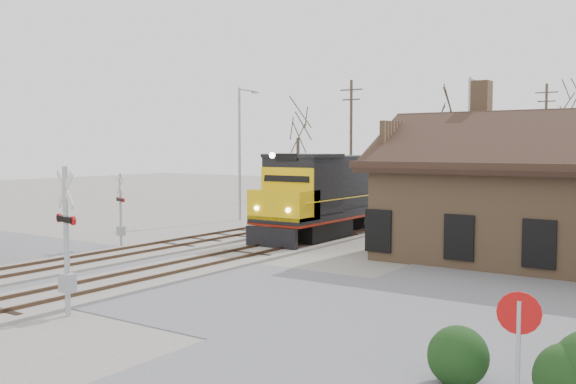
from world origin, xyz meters
The scene contains 19 objects.
ground centered at (0.00, 0.00, 0.00)m, with size 140.00×140.00×0.00m, color gray.
road centered at (0.00, 0.00, 0.01)m, with size 60.00×9.00×0.03m, color slate.
track_main centered at (0.00, 15.00, 0.07)m, with size 3.40×90.00×0.24m.
track_siding centered at (-4.50, 15.00, 0.07)m, with size 3.40×90.00×0.24m.
depot centered at (11.99, 12.00, 2.41)m, with size 15.20×9.31×7.90m.
locomotive_lead centered at (0.00, 17.43, 2.39)m, with size 3.06×20.47×4.54m.
locomotive_trailing centered at (0.00, 38.17, 2.39)m, with size 3.06×20.47×4.30m.
crossbuck_near centered at (2.17, -5.03, 2.00)m, with size 1.21×0.37×4.29m.
crossbuck_far centered at (-6.43, 4.38, 1.70)m, with size 0.97×0.45×3.56m.
do_not_enter_sign centered at (14.80, -5.55, 1.68)m, with size 0.72×0.20×2.44m.
hedge_a centered at (13.23, -3.98, 0.62)m, with size 1.23×1.23×1.23m, color black.
hedge_b centered at (15.33, -4.07, 0.64)m, with size 1.27×1.27×1.27m, color black.
streetlight_a centered at (-9.02, 16.89, 4.90)m, with size 0.25×2.04×8.73m.
streetlight_b centered at (4.30, 22.89, 5.09)m, with size 0.25×2.04×9.11m.
utility_pole_a centered at (-8.12, 30.27, 5.40)m, with size 2.00×0.24×10.33m.
utility_pole_b centered at (3.71, 45.51, 5.54)m, with size 2.00×0.24×10.61m.
tree_a centered at (-16.20, 34.52, 6.64)m, with size 3.81×3.81×9.33m.
tree_b centered at (-3.76, 39.13, 7.95)m, with size 4.56×4.56×11.17m.
tree_c centered at (5.37, 47.77, 9.18)m, with size 5.26×5.26×12.88m.
Camera 1 is at (17.56, -16.34, 4.82)m, focal length 40.00 mm.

